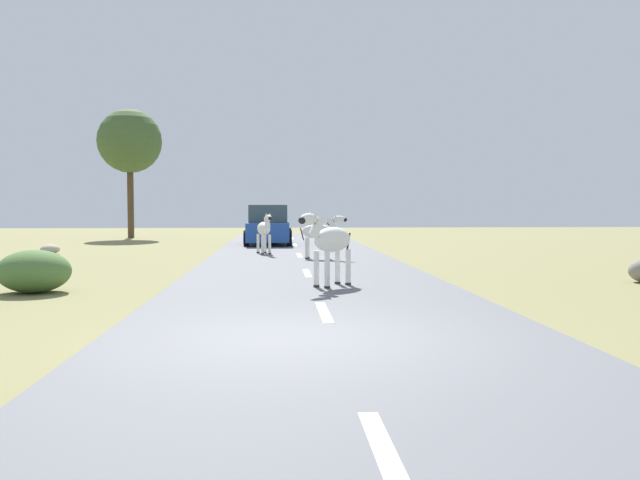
% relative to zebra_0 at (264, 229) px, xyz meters
% --- Properties ---
extents(ground_plane, '(90.00, 90.00, 0.00)m').
position_rel_zebra_0_xyz_m(ground_plane, '(0.80, -14.78, -0.92)').
color(ground_plane, olive).
extents(road, '(6.00, 64.00, 0.05)m').
position_rel_zebra_0_xyz_m(road, '(1.21, -14.78, -0.89)').
color(road, slate).
rests_on(road, ground_plane).
extents(lane_markings, '(0.16, 56.00, 0.01)m').
position_rel_zebra_0_xyz_m(lane_markings, '(1.21, -15.78, -0.86)').
color(lane_markings, silver).
rests_on(lane_markings, road).
extents(zebra_0, '(0.66, 1.51, 1.45)m').
position_rel_zebra_0_xyz_m(zebra_0, '(0.00, 0.00, 0.00)').
color(zebra_0, silver).
rests_on(zebra_0, road).
extents(zebra_1, '(1.30, 1.39, 1.60)m').
position_rel_zebra_0_xyz_m(zebra_1, '(1.56, -9.52, 0.09)').
color(zebra_1, silver).
rests_on(zebra_1, road).
extents(zebra_2, '(1.50, 0.61, 1.44)m').
position_rel_zebra_0_xyz_m(zebra_2, '(1.82, -2.34, -0.01)').
color(zebra_2, silver).
rests_on(zebra_2, road).
extents(car_0, '(2.06, 4.36, 1.74)m').
position_rel_zebra_0_xyz_m(car_0, '(0.07, 5.71, -0.07)').
color(car_0, '#1E479E').
rests_on(car_0, road).
extents(tree_3, '(3.48, 3.48, 7.05)m').
position_rel_zebra_0_xyz_m(tree_3, '(-7.63, 13.42, 4.36)').
color(tree_3, '#4C3823').
rests_on(tree_3, ground_plane).
extents(bush_1, '(1.43, 1.28, 0.86)m').
position_rel_zebra_0_xyz_m(bush_1, '(-4.34, -9.75, -0.49)').
color(bush_1, '#4C7038').
rests_on(bush_1, ground_plane).
extents(rock_0, '(0.41, 0.29, 0.26)m').
position_rel_zebra_0_xyz_m(rock_0, '(-7.20, -3.16, -0.79)').
color(rock_0, gray).
rests_on(rock_0, ground_plane).
extents(rock_3, '(0.67, 0.69, 0.35)m').
position_rel_zebra_0_xyz_m(rock_3, '(-7.74, 1.03, -0.74)').
color(rock_3, '#A89E8C').
rests_on(rock_3, ground_plane).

